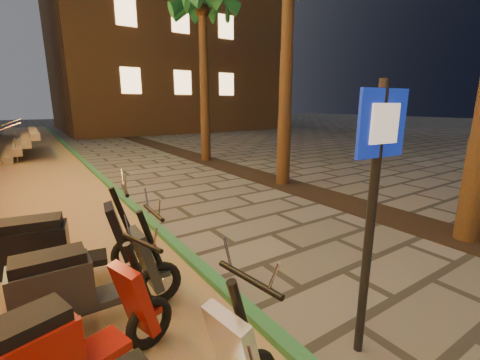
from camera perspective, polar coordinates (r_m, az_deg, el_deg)
parking_strip at (r=10.49m, az=-31.71°, el=-1.80°), size 3.40×60.00×0.01m
green_curb at (r=10.65m, az=-22.63°, el=-0.36°), size 0.18×60.00×0.10m
planting_strip at (r=8.59m, az=16.39°, el=-3.26°), size 1.20×40.00×0.02m
palm_d at (r=14.24m, az=-6.70°, el=27.77°), size 2.97×3.02×7.16m
pedestrian_sign at (r=3.05m, az=22.85°, el=-1.16°), size 0.57×0.11×2.60m
scooter_7 at (r=3.19m, az=-29.04°, el=-24.59°), size 1.68×0.88×1.19m
scooter_8 at (r=3.93m, az=-26.26°, el=-16.29°), size 1.74×0.61×1.24m
scooter_9 at (r=4.87m, az=-29.39°, el=-10.44°), size 1.87×0.78×1.31m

